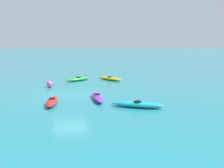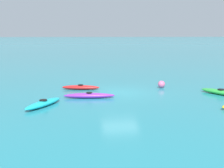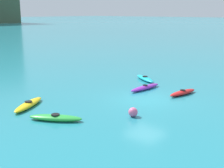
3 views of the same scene
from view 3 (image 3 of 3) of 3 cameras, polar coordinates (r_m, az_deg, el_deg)
The scene contains 7 objects.
ground_plane at distance 20.30m, azimuth 6.50°, elevation -2.96°, with size 600.00×600.00×0.00m, color teal.
kayak_purple at distance 22.84m, azimuth 6.31°, elevation -0.66°, with size 3.22×0.79×0.37m.
kayak_red at distance 21.86m, azimuth 13.31°, elevation -1.60°, with size 2.76×0.99×0.37m.
kayak_cyan at distance 25.92m, azimuth 6.31°, elevation 1.06°, with size 2.10×2.94×0.37m.
kayak_green at distance 16.60m, azimuth -10.71°, elevation -6.33°, with size 2.21×2.88×0.37m.
kayak_yellow at distance 19.30m, azimuth -15.62°, elevation -3.76°, with size 3.13×2.11×0.37m.
buoy_pink at distance 16.93m, azimuth 4.03°, elevation -5.36°, with size 0.53×0.53×0.53m, color pink.
Camera 3 is at (-16.05, -11.02, 5.76)m, focal length 47.98 mm.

